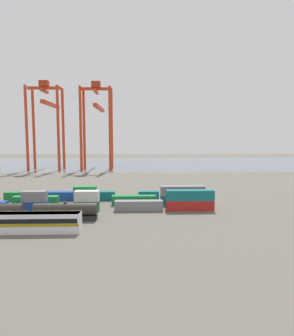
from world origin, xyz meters
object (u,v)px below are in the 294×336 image
(shipping_container_7, at_px, (139,206))
(shipping_container_24, at_px, (105,196))
(shipping_container_14, at_px, (36,201))
(gantry_crane_central, at_px, (97,117))
(gantry_crane_west, at_px, (46,116))
(shipping_container_5, at_px, (87,206))

(shipping_container_7, bearing_deg, shipping_container_24, 127.02)
(shipping_container_14, height_order, gantry_crane_central, gantry_crane_central)
(shipping_container_7, height_order, gantry_crane_west, gantry_crane_west)
(shipping_container_7, bearing_deg, shipping_container_5, 180.00)
(gantry_crane_central, bearing_deg, shipping_container_14, -93.00)
(shipping_container_14, xyz_separation_m, gantry_crane_central, (4.92, 93.94, 28.57))
(shipping_container_7, distance_m, gantry_crane_west, 115.85)
(gantry_crane_west, bearing_deg, shipping_container_14, -75.80)
(shipping_container_24, bearing_deg, shipping_container_5, -102.76)
(shipping_container_7, height_order, shipping_container_24, same)
(shipping_container_7, height_order, shipping_container_14, same)
(shipping_container_5, xyz_separation_m, shipping_container_7, (13.01, 0.00, 0.00))
(shipping_container_14, relative_size, gantry_crane_west, 0.25)
(shipping_container_14, height_order, shipping_container_24, same)
(shipping_container_7, bearing_deg, gantry_crane_central, 102.89)
(shipping_container_5, distance_m, shipping_container_14, 16.34)
(shipping_container_5, bearing_deg, gantry_crane_west, 111.11)
(shipping_container_14, relative_size, gantry_crane_central, 0.25)
(gantry_crane_west, relative_size, gantry_crane_central, 1.01)
(shipping_container_24, xyz_separation_m, gantry_crane_west, (-41.48, 86.41, 28.92))
(shipping_container_14, distance_m, shipping_container_24, 19.12)
(shipping_container_5, distance_m, shipping_container_7, 13.01)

